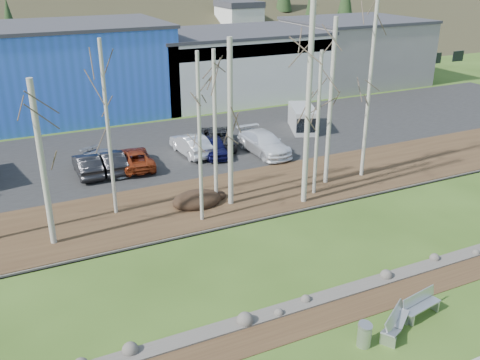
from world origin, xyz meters
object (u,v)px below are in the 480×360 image
car_7 (264,143)px  van_white (303,119)px  bench_damaged (395,323)px  car_4 (214,146)px  bench_intact (420,305)px  car_8 (111,161)px  car_1 (87,165)px  car_3 (109,162)px  litter_bin (364,336)px  car_2 (134,158)px  car_6 (217,137)px  car_5 (191,144)px

car_7 → van_white: van_white is taller
bench_damaged → car_4: car_4 is taller
bench_intact → car_4: size_ratio=0.49×
car_8 → car_1: bearing=0.7°
car_8 → van_white: van_white is taller
bench_damaged → car_3: size_ratio=0.45×
car_4 → bench_intact: bearing=-77.6°
litter_bin → car_2: 22.11m
car_1 → car_3: 1.49m
bench_damaged → car_6: (2.74, 23.58, 0.46)m
car_5 → van_white: van_white is taller
car_1 → car_8: 1.63m
car_2 → car_7: car_7 is taller
car_4 → litter_bin: bearing=-86.1°
car_1 → van_white: bearing=-171.9°
bench_intact → litter_bin: (-3.25, -0.53, -0.03)m
car_3 → car_5: (6.26, 0.69, 0.11)m
car_5 → car_6: size_ratio=0.85×
car_6 → car_7: 3.96m
litter_bin → van_white: van_white is taller
car_1 → car_2: (3.22, -0.02, -0.04)m
bench_intact → bench_damaged: 1.78m
car_8 → litter_bin: bearing=101.8°
car_1 → car_3: size_ratio=0.95×
bench_intact → bench_damaged: size_ratio=1.00×
car_1 → car_2: car_1 is taller
bench_intact → car_8: size_ratio=0.47×
bench_intact → car_3: 22.86m
litter_bin → car_7: size_ratio=0.17×
litter_bin → car_7: 21.69m
litter_bin → car_4: car_4 is taller
car_5 → car_8: bearing=3.7°
car_4 → car_7: (3.52, -1.17, 0.10)m
car_6 → bench_damaged: bearing=100.0°
car_3 → car_4: 7.73m
car_5 → car_7: 5.43m
car_4 → car_8: 7.58m
car_5 → van_white: (10.76, 1.63, 0.21)m
car_2 → car_4: car_4 is taller
car_1 → car_8: same height
bench_intact → car_4: car_4 is taller
bench_intact → car_6: bearing=77.6°
litter_bin → car_8: (-4.33, 21.95, 0.39)m
car_8 → car_4: bearing=179.3°
car_4 → van_white: van_white is taller
litter_bin → car_4: (3.25, 21.77, 0.38)m
bench_damaged → car_2: bearing=69.2°
car_3 → car_8: (0.15, -0.09, 0.05)m
bench_intact → car_6: size_ratio=0.37×
bench_damaged → car_7: (5.23, 20.52, 0.49)m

